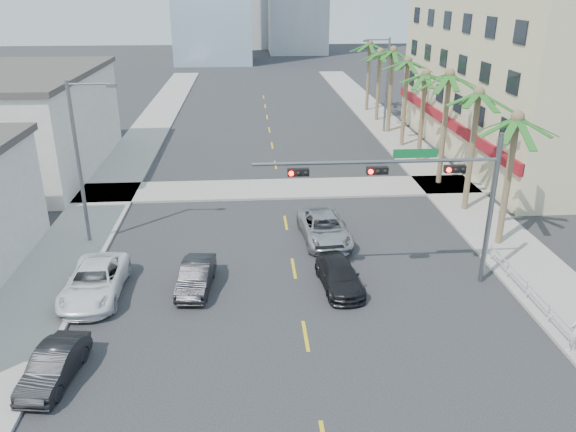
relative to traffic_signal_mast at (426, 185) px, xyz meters
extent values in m
plane|color=#262628|center=(-5.78, -7.95, -5.06)|extent=(260.00, 260.00, 0.00)
cube|color=gray|center=(6.22, 12.05, -4.99)|extent=(4.00, 120.00, 0.15)
cube|color=gray|center=(-17.78, 12.05, -4.99)|extent=(4.00, 120.00, 0.15)
cube|color=gray|center=(-5.78, 14.05, -4.99)|extent=(80.00, 4.00, 0.15)
cube|color=beige|center=(16.22, 22.05, 2.44)|extent=(15.00, 28.00, 15.00)
cube|color=maroon|center=(8.62, 22.05, -2.06)|extent=(0.30, 28.00, 0.80)
cube|color=beige|center=(-25.28, 20.05, -1.46)|extent=(11.00, 18.00, 7.20)
cylinder|color=slate|center=(3.22, 0.05, -1.46)|extent=(0.24, 0.24, 7.20)
cylinder|color=slate|center=(-2.28, 0.05, 1.14)|extent=(11.00, 0.16, 0.16)
cube|color=#0C662D|center=(-0.58, 0.05, 1.49)|extent=(2.00, 0.05, 0.40)
cube|color=black|center=(1.22, -0.10, 0.79)|extent=(0.95, 0.28, 0.32)
sphere|color=#FF0C05|center=(0.90, -0.26, 0.79)|extent=(0.22, 0.22, 0.22)
cube|color=black|center=(-2.28, -0.10, 0.79)|extent=(0.95, 0.28, 0.32)
sphere|color=#FF0C05|center=(-2.60, -0.26, 0.79)|extent=(0.22, 0.22, 0.22)
cube|color=black|center=(-5.78, -0.10, 0.79)|extent=(0.95, 0.28, 0.32)
sphere|color=#FF0C05|center=(-6.10, -0.26, 0.79)|extent=(0.22, 0.22, 0.22)
cylinder|color=brown|center=(5.82, 4.05, -1.46)|extent=(0.36, 0.36, 7.20)
cylinder|color=brown|center=(5.82, 9.25, -1.28)|extent=(0.36, 0.36, 7.56)
cylinder|color=brown|center=(5.82, 14.45, -1.10)|extent=(0.36, 0.36, 7.92)
cylinder|color=brown|center=(5.82, 19.65, -1.46)|extent=(0.36, 0.36, 7.20)
cylinder|color=brown|center=(5.82, 24.85, -1.28)|extent=(0.36, 0.36, 7.56)
cylinder|color=brown|center=(5.82, 30.05, -1.10)|extent=(0.36, 0.36, 7.92)
cylinder|color=brown|center=(5.82, 35.25, -1.46)|extent=(0.36, 0.36, 7.20)
cylinder|color=brown|center=(5.82, 40.45, -1.28)|extent=(0.36, 0.36, 7.56)
cylinder|color=slate|center=(-16.98, 6.05, -0.56)|extent=(0.20, 0.20, 9.00)
cylinder|color=slate|center=(-15.88, 6.05, 3.74)|extent=(2.20, 0.12, 0.12)
cube|color=slate|center=(-14.78, 6.05, 3.64)|extent=(0.50, 0.25, 0.18)
cylinder|color=slate|center=(5.42, 30.05, -0.56)|extent=(0.20, 0.20, 9.00)
cylinder|color=slate|center=(4.32, 30.05, 3.74)|extent=(2.20, 0.12, 0.12)
cube|color=slate|center=(3.22, 30.05, 3.64)|extent=(0.50, 0.25, 0.18)
cylinder|color=silver|center=(4.52, -1.95, -4.51)|extent=(0.08, 8.00, 0.08)
cylinder|color=silver|center=(4.52, -1.95, -4.16)|extent=(0.08, 8.00, 0.08)
cylinder|color=silver|center=(4.52, -5.95, -4.56)|extent=(0.08, 0.08, 1.00)
cylinder|color=silver|center=(4.52, -3.95, -4.56)|extent=(0.08, 0.08, 1.00)
cylinder|color=silver|center=(4.52, -1.95, -4.56)|extent=(0.08, 0.08, 1.00)
cylinder|color=silver|center=(4.52, 0.05, -4.56)|extent=(0.08, 0.08, 1.00)
cylinder|color=silver|center=(4.52, 2.05, -4.56)|extent=(0.08, 0.08, 1.00)
imported|color=black|center=(-15.18, -6.07, -4.43)|extent=(1.84, 3.96, 1.26)
imported|color=white|center=(-15.18, -0.02, -4.32)|extent=(2.48, 5.37, 1.49)
imported|color=black|center=(-10.57, 0.33, -4.41)|extent=(1.75, 4.09, 1.31)
imported|color=#B3B2B7|center=(-3.78, 5.31, -4.32)|extent=(2.84, 5.51, 1.48)
imported|color=black|center=(-3.78, 0.00, -4.44)|extent=(2.13, 4.43, 1.24)
imported|color=silver|center=(4.52, -5.90, -4.06)|extent=(0.68, 0.52, 1.70)
camera|label=1|loc=(-7.92, -23.38, 8.31)|focal=35.00mm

